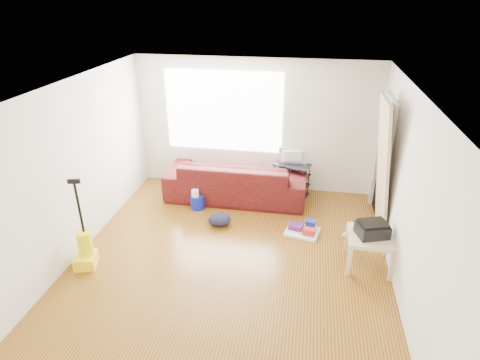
% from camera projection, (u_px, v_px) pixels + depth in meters
% --- Properties ---
extents(room, '(4.51, 5.01, 2.51)m').
position_uv_depth(room, '(236.00, 179.00, 5.42)').
color(room, '#5C3210').
rests_on(room, ground).
extents(sofa, '(2.57, 1.00, 0.75)m').
position_uv_depth(sofa, '(236.00, 197.00, 7.61)').
color(sofa, black).
rests_on(sofa, ground).
extents(tv_stand, '(0.73, 0.56, 0.64)m').
position_uv_depth(tv_stand, '(291.00, 179.00, 7.55)').
color(tv_stand, black).
rests_on(tv_stand, ground).
extents(tv, '(0.52, 0.07, 0.30)m').
position_uv_depth(tv, '(293.00, 157.00, 7.35)').
color(tv, black).
rests_on(tv, tv_stand).
extents(side_table, '(0.63, 0.63, 0.50)m').
position_uv_depth(side_table, '(370.00, 240.00, 5.57)').
color(side_table, '#CFB88E').
rests_on(side_table, ground).
extents(printer, '(0.49, 0.43, 0.21)m').
position_uv_depth(printer, '(372.00, 229.00, 5.49)').
color(printer, black).
rests_on(printer, side_table).
extents(bucket, '(0.32, 0.32, 0.25)m').
position_uv_depth(bucket, '(198.00, 208.00, 7.24)').
color(bucket, '#101BB9').
rests_on(bucket, ground).
extents(toilet_paper, '(0.13, 0.13, 0.12)m').
position_uv_depth(toilet_paper, '(195.00, 199.00, 7.14)').
color(toilet_paper, white).
rests_on(toilet_paper, bucket).
extents(cleaning_tray, '(0.59, 0.51, 0.19)m').
position_uv_depth(cleaning_tray, '(303.00, 230.00, 6.48)').
color(cleaning_tray, white).
rests_on(cleaning_tray, ground).
extents(backpack, '(0.42, 0.35, 0.21)m').
position_uv_depth(backpack, '(219.00, 225.00, 6.72)').
color(backpack, black).
rests_on(backpack, ground).
extents(sneakers, '(0.47, 0.24, 0.10)m').
position_uv_depth(sneakers, '(356.00, 236.00, 6.32)').
color(sneakers, silver).
rests_on(sneakers, ground).
extents(vacuum, '(0.35, 0.38, 1.33)m').
position_uv_depth(vacuum, '(85.00, 250.00, 5.66)').
color(vacuum, yellow).
rests_on(vacuum, ground).
extents(door_panel, '(0.28, 0.89, 2.21)m').
position_uv_depth(door_panel, '(372.00, 233.00, 6.49)').
color(door_panel, tan).
rests_on(door_panel, ground).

